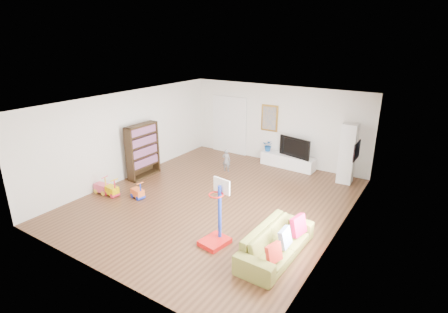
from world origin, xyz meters
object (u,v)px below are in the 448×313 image
Objects in this scene: bookshelf at (143,151)px; basketball_hoop at (214,214)px; media_console at (288,161)px; sofa at (276,242)px.

basketball_hoop is at bearing -25.90° from bookshelf.
bookshelf is at bearing -134.82° from media_console.
sofa is (5.35, -1.62, -0.55)m from bookshelf.
sofa is 1.41× the size of basketball_hoop.
sofa is 1.40m from basketball_hoop.
media_console is at bearing 42.39° from bookshelf.
sofa is at bearing -16.96° from bookshelf.
basketball_hoop is at bearing -81.37° from media_console.
media_console is 1.10× the size of bookshelf.
bookshelf is at bearing 74.70° from sofa.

